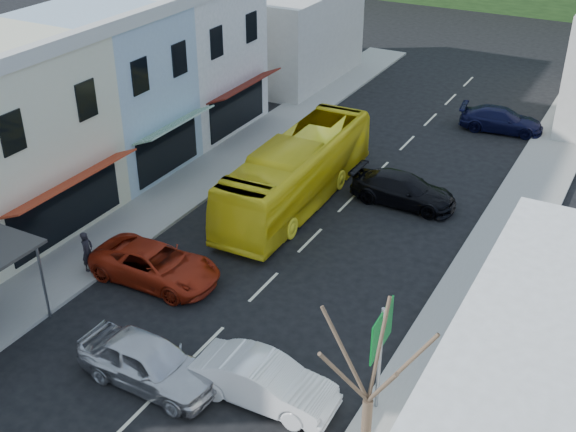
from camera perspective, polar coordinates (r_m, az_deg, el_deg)
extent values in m
plane|color=black|center=(25.69, -6.51, -10.09)|extent=(120.00, 120.00, 0.00)
cube|color=gray|center=(36.22, -7.43, 2.56)|extent=(3.00, 52.00, 0.15)
cube|color=gray|center=(30.88, 16.01, -3.50)|extent=(3.00, 52.00, 0.15)
cube|color=#9A2D15|center=(30.76, -16.67, 2.64)|extent=(1.30, 6.80, 0.08)
cube|color=#98AFC0|center=(37.68, -14.13, 9.49)|extent=(7.00, 6.00, 8.00)
cube|color=#195926|center=(35.50, -8.93, 7.16)|extent=(1.30, 5.10, 0.08)
cube|color=beige|center=(42.42, -8.27, 12.26)|extent=(7.00, 7.00, 8.00)
cube|color=#5B170E|center=(40.49, -3.40, 10.27)|extent=(1.30, 5.95, 0.08)
cube|color=#B7B2A8|center=(50.91, -0.59, 14.25)|extent=(8.00, 10.00, 6.00)
imported|color=yellow|center=(33.60, 0.71, 3.41)|extent=(2.81, 11.66, 3.10)
imported|color=silver|center=(24.07, -10.92, -11.49)|extent=(4.43, 1.88, 1.40)
imported|color=silver|center=(23.04, -1.87, -13.07)|extent=(4.45, 1.94, 1.40)
imported|color=maroon|center=(28.81, -10.42, -3.84)|extent=(4.64, 1.99, 1.40)
imported|color=black|center=(34.33, 9.10, 2.03)|extent=(4.52, 1.88, 1.40)
imported|color=black|center=(43.82, 16.51, 7.33)|extent=(4.70, 2.41, 1.40)
imported|color=black|center=(29.75, -15.58, -2.68)|extent=(0.52, 0.67, 1.70)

